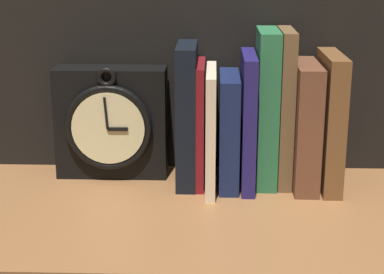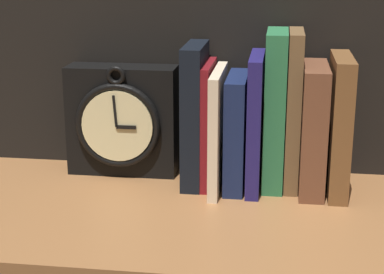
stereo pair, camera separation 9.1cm
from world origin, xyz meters
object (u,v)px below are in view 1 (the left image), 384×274
book_slot1_maroon (201,123)px  book_slot8_brown (329,121)px  book_slot0_black (187,115)px  book_slot6_brown (284,108)px  clock (111,122)px  book_slot2_cream (211,129)px  book_slot7_brown (304,125)px  book_slot5_green (266,108)px  book_slot3_navy (229,130)px  book_slot4_navy (248,120)px

book_slot1_maroon → book_slot8_brown: bearing=-2.7°
book_slot0_black → book_slot6_brown: book_slot6_brown is taller
clock → book_slot1_maroon: book_slot1_maroon is taller
book_slot6_brown → book_slot2_cream: bearing=-169.2°
book_slot1_maroon → book_slot7_brown: (0.17, -0.01, 0.00)m
clock → book_slot8_brown: book_slot8_brown is taller
book_slot5_green → book_slot3_navy: bearing=-170.5°
book_slot1_maroon → book_slot7_brown: bearing=-2.8°
book_slot5_green → book_slot6_brown: bearing=2.7°
book_slot6_brown → book_slot7_brown: 0.04m
book_slot2_cream → book_slot8_brown: 0.19m
book_slot2_cream → book_slot7_brown: size_ratio=0.95×
book_slot4_navy → book_slot7_brown: 0.09m
book_slot2_cream → book_slot5_green: bearing=13.4°
book_slot0_black → book_slot4_navy: size_ratio=1.06×
book_slot3_navy → book_slot8_brown: 0.16m
book_slot3_navy → book_slot4_navy: 0.03m
book_slot4_navy → book_slot8_brown: same height
book_slot3_navy → book_slot7_brown: 0.12m
clock → book_slot5_green: book_slot5_green is taller
book_slot2_cream → book_slot3_navy: bearing=20.9°
clock → book_slot3_navy: bearing=-9.1°
book_slot6_brown → book_slot8_brown: size_ratio=1.16×
book_slot0_black → book_slot3_navy: (0.07, -0.01, -0.02)m
book_slot0_black → book_slot1_maroon: (0.02, 0.00, -0.01)m
book_slot1_maroon → book_slot3_navy: 0.05m
book_slot0_black → book_slot6_brown: (0.16, 0.01, 0.01)m
book_slot3_navy → clock: bearing=170.9°
book_slot3_navy → book_slot6_brown: size_ratio=0.72×
clock → book_slot4_navy: size_ratio=0.89×
clock → book_slot6_brown: bearing=-4.0°
book_slot6_brown → book_slot1_maroon: bearing=-177.8°
clock → book_slot0_black: 0.13m
book_slot6_brown → book_slot7_brown: (0.03, -0.01, -0.03)m
book_slot0_black → book_slot4_navy: bearing=-4.8°
book_slot0_black → book_slot8_brown: 0.23m
book_slot1_maroon → book_slot7_brown: 0.17m
book_slot3_navy → book_slot8_brown: (0.16, -0.00, 0.02)m
clock → book_slot5_green: (0.25, -0.02, 0.03)m
book_slot0_black → book_slot5_green: book_slot5_green is taller
book_slot8_brown → book_slot2_cream: bearing=-177.7°
book_slot2_cream → book_slot7_brown: (0.15, 0.01, 0.00)m
book_slot0_black → book_slot2_cream: (0.04, -0.02, -0.02)m
book_slot4_navy → book_slot5_green: (0.03, 0.01, 0.02)m
book_slot3_navy → book_slot5_green: book_slot5_green is taller
book_slot1_maroon → book_slot2_cream: (0.02, -0.02, -0.00)m
clock → book_slot5_green: 0.26m
book_slot2_cream → book_slot4_navy: book_slot4_navy is taller
book_slot4_navy → book_slot3_navy: bearing=175.1°
book_slot0_black → book_slot5_green: size_ratio=0.91×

